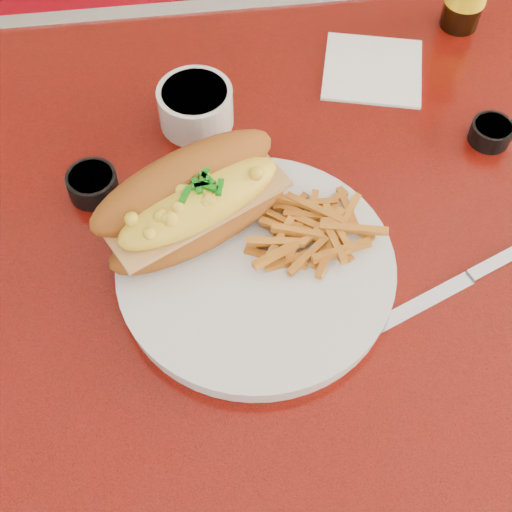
{
  "coord_description": "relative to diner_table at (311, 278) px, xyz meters",
  "views": [
    {
      "loc": [
        -0.14,
        -0.51,
        1.47
      ],
      "look_at": [
        -0.09,
        -0.08,
        0.81
      ],
      "focal_mm": 50.0,
      "sensor_mm": 36.0,
      "label": 1
    }
  ],
  "objects": [
    {
      "name": "sauce_cup_right",
      "position": [
        0.24,
        0.08,
        0.18
      ],
      "size": [
        0.07,
        0.07,
        0.03
      ],
      "rotation": [
        0.0,
        0.0,
        0.34
      ],
      "color": "black",
      "rests_on": "diner_table"
    },
    {
      "name": "booth_bench_far",
      "position": [
        0.0,
        0.81,
        -0.32
      ],
      "size": [
        1.2,
        0.51,
        0.9
      ],
      "color": "maroon",
      "rests_on": "ground"
    },
    {
      "name": "paper_napkin",
      "position": [
        0.12,
        0.23,
        0.16
      ],
      "size": [
        0.17,
        0.17,
        0.0
      ],
      "primitive_type": "cube",
      "rotation": [
        0.0,
        0.0,
        -0.26
      ],
      "color": "white",
      "rests_on": "diner_table"
    },
    {
      "name": "dinner_plate",
      "position": [
        -0.09,
        -0.08,
        0.17
      ],
      "size": [
        0.38,
        0.38,
        0.02
      ],
      "rotation": [
        0.0,
        0.0,
        0.24
      ],
      "color": "silver",
      "rests_on": "diner_table"
    },
    {
      "name": "sauce_cup_left",
      "position": [
        -0.27,
        0.06,
        0.18
      ],
      "size": [
        0.06,
        0.06,
        0.03
      ],
      "rotation": [
        0.0,
        0.0,
        -0.01
      ],
      "color": "black",
      "rests_on": "diner_table"
    },
    {
      "name": "knife",
      "position": [
        0.14,
        -0.12,
        0.16
      ],
      "size": [
        0.22,
        0.1,
        0.01
      ],
      "rotation": [
        0.0,
        0.0,
        0.39
      ],
      "color": "#B9B8BD",
      "rests_on": "diner_table"
    },
    {
      "name": "diner_table",
      "position": [
        0.0,
        0.0,
        0.0
      ],
      "size": [
        1.23,
        0.83,
        0.77
      ],
      "color": "red",
      "rests_on": "ground"
    },
    {
      "name": "ground",
      "position": [
        0.0,
        0.0,
        -0.61
      ],
      "size": [
        8.0,
        8.0,
        0.0
      ],
      "primitive_type": "plane",
      "color": "silver",
      "rests_on": "ground"
    },
    {
      "name": "mac_hoagie",
      "position": [
        -0.15,
        -0.02,
        0.23
      ],
      "size": [
        0.26,
        0.21,
        0.1
      ],
      "rotation": [
        0.0,
        0.0,
        0.47
      ],
      "color": "#995118",
      "rests_on": "dinner_plate"
    },
    {
      "name": "fork",
      "position": [
        -0.01,
        -0.07,
        0.18
      ],
      "size": [
        0.04,
        0.15,
        0.0
      ],
      "rotation": [
        0.0,
        0.0,
        1.72
      ],
      "color": "#B9B8BD",
      "rests_on": "dinner_plate"
    },
    {
      "name": "fries_pile",
      "position": [
        -0.02,
        -0.05,
        0.2
      ],
      "size": [
        0.12,
        0.11,
        0.03
      ],
      "primitive_type": null,
      "rotation": [
        0.0,
        0.0,
        -0.11
      ],
      "color": "orange",
      "rests_on": "dinner_plate"
    },
    {
      "name": "gravy_ramekin",
      "position": [
        -0.14,
        0.16,
        0.19
      ],
      "size": [
        0.11,
        0.11,
        0.05
      ],
      "rotation": [
        0.0,
        0.0,
        0.11
      ],
      "color": "silver",
      "rests_on": "diner_table"
    }
  ]
}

